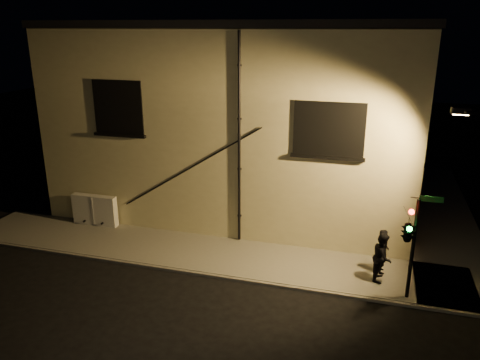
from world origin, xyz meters
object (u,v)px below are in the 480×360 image
(pedestrian_a, at_px, (383,251))
(pedestrian_b, at_px, (382,257))
(traffic_signal, at_px, (408,231))
(utility_cabinet, at_px, (95,210))

(pedestrian_a, xyz_separation_m, pedestrian_b, (-0.02, -0.55, 0.04))
(pedestrian_a, relative_size, traffic_signal, 0.46)
(pedestrian_b, xyz_separation_m, traffic_signal, (0.64, -1.03, 1.52))
(traffic_signal, bearing_deg, pedestrian_b, 121.95)
(traffic_signal, bearing_deg, pedestrian_a, 111.49)
(utility_cabinet, bearing_deg, pedestrian_a, -4.15)
(traffic_signal, bearing_deg, utility_cabinet, 169.17)
(pedestrian_b, bearing_deg, utility_cabinet, 90.99)
(pedestrian_a, relative_size, pedestrian_b, 0.95)
(pedestrian_b, relative_size, traffic_signal, 0.49)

